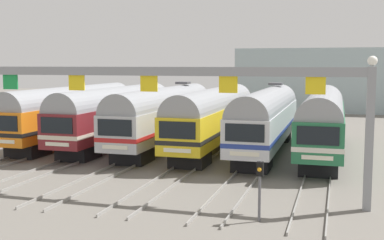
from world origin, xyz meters
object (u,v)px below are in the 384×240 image
at_px(commuter_train_yellow, 214,115).
at_px(catenary_gantry, 112,89).
at_px(commuter_train_silver, 267,117).
at_px(commuter_train_green, 323,119).
at_px(commuter_train_maroon, 117,112).
at_px(commuter_train_stainless, 164,114).
at_px(commuter_train_orange, 72,111).
at_px(yard_signal_mast, 260,179).

relative_size(commuter_train_yellow, catenary_gantry, 0.71).
bearing_deg(commuter_train_silver, commuter_train_green, -0.06).
height_order(commuter_train_maroon, commuter_train_stainless, commuter_train_stainless).
distance_m(commuter_train_orange, commuter_train_stainless, 8.12).
bearing_deg(yard_signal_mast, commuter_train_maroon, 130.77).
bearing_deg(commuter_train_yellow, catenary_gantry, -98.56).
xyz_separation_m(commuter_train_stainless, commuter_train_yellow, (4.06, -0.00, -0.00)).
height_order(commuter_train_silver, commuter_train_green, commuter_train_silver).
height_order(commuter_train_orange, yard_signal_mast, commuter_train_orange).
distance_m(commuter_train_orange, commuter_train_yellow, 12.18).
relative_size(commuter_train_maroon, yard_signal_mast, 6.92).
height_order(commuter_train_yellow, commuter_train_silver, commuter_train_silver).
distance_m(commuter_train_maroon, commuter_train_yellow, 8.12).
bearing_deg(commuter_train_orange, commuter_train_maroon, 0.00).
height_order(commuter_train_green, yard_signal_mast, commuter_train_green).
relative_size(commuter_train_stainless, commuter_train_yellow, 1.00).
height_order(commuter_train_silver, yard_signal_mast, commuter_train_silver).
bearing_deg(commuter_train_stainless, catenary_gantry, -81.45).
height_order(commuter_train_maroon, commuter_train_yellow, same).
bearing_deg(catenary_gantry, commuter_train_orange, 126.95).
relative_size(commuter_train_orange, catenary_gantry, 0.71).
bearing_deg(yard_signal_mast, commuter_train_stainless, 121.62).
height_order(commuter_train_orange, commuter_train_yellow, same).
height_order(commuter_train_stainless, commuter_train_silver, same).
height_order(commuter_train_orange, commuter_train_silver, commuter_train_silver).
xyz_separation_m(commuter_train_yellow, catenary_gantry, (-2.03, -13.49, 2.66)).
relative_size(commuter_train_orange, commuter_train_yellow, 1.00).
relative_size(commuter_train_orange, commuter_train_silver, 1.00).
height_order(commuter_train_stainless, commuter_train_green, commuter_train_stainless).
height_order(commuter_train_orange, commuter_train_stainless, commuter_train_stainless).
distance_m(commuter_train_orange, commuter_train_maroon, 4.06).
bearing_deg(catenary_gantry, yard_signal_mast, -20.22).
bearing_deg(commuter_train_green, yard_signal_mast, -97.02).
bearing_deg(yard_signal_mast, commuter_train_yellow, 110.28).
bearing_deg(commuter_train_stainless, commuter_train_orange, -179.97).
height_order(commuter_train_maroon, commuter_train_green, same).
xyz_separation_m(commuter_train_maroon, commuter_train_green, (16.24, 0.00, 0.00)).
bearing_deg(commuter_train_orange, yard_signal_mast, -42.06).
distance_m(commuter_train_stainless, commuter_train_yellow, 4.06).
height_order(commuter_train_orange, commuter_train_maroon, same).
xyz_separation_m(commuter_train_maroon, catenary_gantry, (6.09, -13.49, 2.66)).
xyz_separation_m(commuter_train_maroon, yard_signal_mast, (14.21, -16.49, -0.85)).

